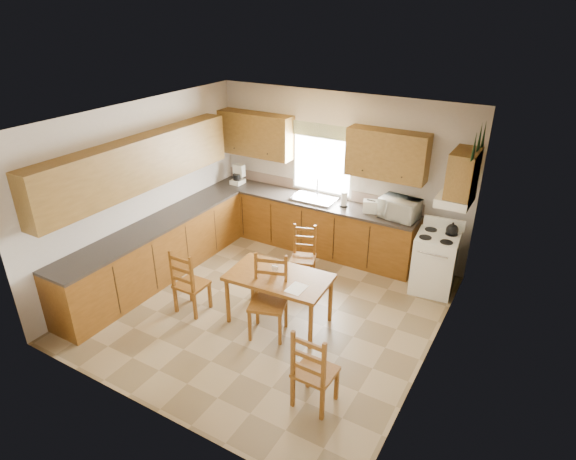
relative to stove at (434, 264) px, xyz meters
The scene contains 35 objects.
floor 2.55m from the stove, 138.37° to the right, with size 4.50×4.50×0.00m, color #8E7854.
ceiling 3.38m from the stove, 138.37° to the right, with size 4.50×4.50×0.00m, color olive.
wall_left 4.55m from the stove, 157.97° to the right, with size 4.50×4.50×0.00m, color beige.
wall_right 1.94m from the stove, 77.51° to the right, with size 4.50×4.50×0.00m, color beige.
wall_back 2.17m from the stove, 162.88° to the left, with size 4.50×4.50×0.00m, color beige.
wall_front 4.44m from the stove, 115.62° to the right, with size 4.50×4.50×0.00m, color beige.
lower_cab_back 2.27m from the stove, behind, with size 3.75×0.60×0.88m, color brown.
lower_cab_left 4.24m from the stove, 154.57° to the right, with size 0.60×3.60×0.88m, color brown.
counter_back 2.32m from the stove, behind, with size 3.75×0.63×0.04m, color #342D28.
counter_left 4.27m from the stove, 154.57° to the right, with size 0.63×3.60×0.04m, color #342D28.
backsplash 2.39m from the stove, 165.84° to the left, with size 3.75×0.01×0.18m, color gray.
upper_cab_back_left 3.73m from the stove, behind, with size 1.41×0.33×0.75m, color brown.
upper_cab_back_right 1.79m from the stove, 157.86° to the left, with size 1.25×0.33×0.75m, color brown.
upper_cab_left 4.59m from the stove, 155.33° to the right, with size 0.33×3.60×0.75m, color brown.
upper_cab_stove 1.47m from the stove, ahead, with size 0.33×0.62×0.62m, color brown.
range_hood 1.09m from the stove, ahead, with size 0.44×0.62×0.12m, color white.
window_frame 2.51m from the stove, 165.86° to the left, with size 1.13×0.02×1.18m, color white.
window_pane 2.51m from the stove, 165.99° to the left, with size 1.05×0.01×1.10m, color white.
window_valance 2.76m from the stove, 166.61° to the left, with size 1.19×0.01×0.24m, color #476539.
sink_basin 2.25m from the stove, behind, with size 0.75×0.45×0.04m, color silver.
pine_decal_a 2.00m from the stove, 45.93° to the right, with size 0.22×0.22×0.36m, color #143415.
pine_decal_b 2.01m from the stove, ahead, with size 0.22×0.22×0.36m, color #143415.
pine_decal_c 1.99m from the stove, 42.19° to the left, with size 0.22×0.22×0.36m, color #143415.
stove is the anchor object (origin of this frame).
coffeemaker 3.83m from the stove, behind, with size 0.22×0.26×0.37m, color white.
paper_towel 1.76m from the stove, behind, with size 0.11×0.11×0.25m, color white.
toaster 1.32m from the stove, 166.83° to the left, with size 0.24×0.15×0.20m, color white.
microwave 0.99m from the stove, 158.19° to the left, with size 0.54×0.39×0.32m, color white.
dining_table 2.44m from the stove, 130.42° to the right, with size 1.35×0.77×0.72m, color brown.
chair_near_left 3.57m from the stove, 141.06° to the right, with size 0.41×0.39×0.97m, color brown.
chair_near_right 2.97m from the stove, 99.36° to the right, with size 0.42×0.40×0.99m, color brown.
chair_far_left 2.68m from the stove, 125.78° to the right, with size 0.46×0.43×1.09m, color brown.
chair_far_right 1.97m from the stove, 157.21° to the right, with size 0.37×0.36×0.89m, color brown.
table_paper 2.38m from the stove, 121.46° to the right, with size 0.21×0.28×0.00m, color white.
table_card 2.50m from the stove, 132.19° to the right, with size 0.09×0.02×0.11m, color white.
Camera 1 is at (3.13, -4.82, 4.02)m, focal length 30.00 mm.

